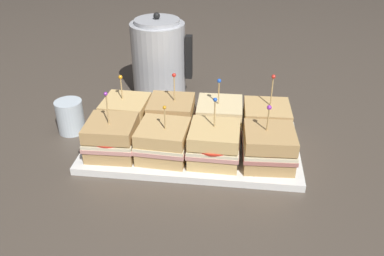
{
  "coord_description": "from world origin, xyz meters",
  "views": [
    {
      "loc": [
        0.1,
        -0.85,
        0.57
      ],
      "look_at": [
        0.0,
        0.0,
        0.06
      ],
      "focal_mm": 38.0,
      "sensor_mm": 36.0,
      "label": 1
    }
  ],
  "objects_px": {
    "sandwich_front_far_left": "(112,138)",
    "drinking_glass": "(70,117)",
    "sandwich_back_far_right": "(266,121)",
    "sandwich_front_center_left": "(163,141)",
    "serving_platter": "(192,146)",
    "sandwich_back_center_right": "(219,118)",
    "kettle_steel": "(159,58)",
    "sandwich_back_far_left": "(126,114)",
    "sandwich_back_center_left": "(171,115)",
    "sandwich_front_far_right": "(269,147)",
    "sandwich_front_center_right": "(214,144)"
  },
  "relations": [
    {
      "from": "kettle_steel",
      "to": "sandwich_back_center_right",
      "type": "bearing_deg",
      "value": -51.47
    },
    {
      "from": "sandwich_front_far_right",
      "to": "drinking_glass",
      "type": "height_order",
      "value": "sandwich_front_far_right"
    },
    {
      "from": "serving_platter",
      "to": "sandwich_front_center_right",
      "type": "distance_m",
      "value": 0.1
    },
    {
      "from": "sandwich_front_far_left",
      "to": "kettle_steel",
      "type": "height_order",
      "value": "kettle_steel"
    },
    {
      "from": "sandwich_back_center_right",
      "to": "drinking_glass",
      "type": "distance_m",
      "value": 0.4
    },
    {
      "from": "sandwich_front_center_left",
      "to": "sandwich_back_center_left",
      "type": "relative_size",
      "value": 0.87
    },
    {
      "from": "sandwich_front_far_right",
      "to": "sandwich_back_far_right",
      "type": "height_order",
      "value": "sandwich_back_far_right"
    },
    {
      "from": "kettle_steel",
      "to": "sandwich_back_far_left",
      "type": "bearing_deg",
      "value": -98.59
    },
    {
      "from": "serving_platter",
      "to": "sandwich_front_far_left",
      "type": "bearing_deg",
      "value": -160.91
    },
    {
      "from": "sandwich_back_far_left",
      "to": "drinking_glass",
      "type": "xyz_separation_m",
      "value": [
        -0.15,
        -0.01,
        -0.01
      ]
    },
    {
      "from": "serving_platter",
      "to": "sandwich_back_far_right",
      "type": "xyz_separation_m",
      "value": [
        0.18,
        0.06,
        0.05
      ]
    },
    {
      "from": "sandwich_front_center_left",
      "to": "sandwich_back_center_right",
      "type": "bearing_deg",
      "value": 45.4
    },
    {
      "from": "sandwich_front_far_left",
      "to": "drinking_glass",
      "type": "distance_m",
      "value": 0.19
    },
    {
      "from": "sandwich_back_far_right",
      "to": "kettle_steel",
      "type": "distance_m",
      "value": 0.42
    },
    {
      "from": "sandwich_front_center_right",
      "to": "sandwich_back_far_right",
      "type": "distance_m",
      "value": 0.18
    },
    {
      "from": "serving_platter",
      "to": "sandwich_front_center_left",
      "type": "xyz_separation_m",
      "value": [
        -0.06,
        -0.06,
        0.05
      ]
    },
    {
      "from": "serving_platter",
      "to": "sandwich_back_center_left",
      "type": "relative_size",
      "value": 3.3
    },
    {
      "from": "serving_platter",
      "to": "drinking_glass",
      "type": "xyz_separation_m",
      "value": [
        -0.33,
        0.05,
        0.04
      ]
    },
    {
      "from": "sandwich_back_center_left",
      "to": "sandwich_back_far_right",
      "type": "bearing_deg",
      "value": -0.48
    },
    {
      "from": "sandwich_front_center_left",
      "to": "serving_platter",
      "type": "bearing_deg",
      "value": 46.02
    },
    {
      "from": "kettle_steel",
      "to": "sandwich_back_far_right",
      "type": "bearing_deg",
      "value": -38.75
    },
    {
      "from": "kettle_steel",
      "to": "drinking_glass",
      "type": "height_order",
      "value": "kettle_steel"
    },
    {
      "from": "sandwich_front_far_right",
      "to": "kettle_steel",
      "type": "bearing_deg",
      "value": 130.39
    },
    {
      "from": "sandwich_front_center_left",
      "to": "sandwich_front_far_right",
      "type": "height_order",
      "value": "sandwich_front_far_right"
    },
    {
      "from": "sandwich_front_center_right",
      "to": "sandwich_back_far_left",
      "type": "relative_size",
      "value": 1.07
    },
    {
      "from": "sandwich_back_center_right",
      "to": "sandwich_back_far_left",
      "type": "bearing_deg",
      "value": -179.4
    },
    {
      "from": "sandwich_back_far_left",
      "to": "kettle_steel",
      "type": "height_order",
      "value": "kettle_steel"
    },
    {
      "from": "drinking_glass",
      "to": "sandwich_back_center_left",
      "type": "bearing_deg",
      "value": 2.53
    },
    {
      "from": "sandwich_front_center_left",
      "to": "sandwich_back_far_right",
      "type": "bearing_deg",
      "value": 26.85
    },
    {
      "from": "serving_platter",
      "to": "sandwich_front_far_left",
      "type": "xyz_separation_m",
      "value": [
        -0.18,
        -0.06,
        0.05
      ]
    },
    {
      "from": "sandwich_back_far_right",
      "to": "sandwich_front_center_left",
      "type": "bearing_deg",
      "value": -153.15
    },
    {
      "from": "sandwich_front_far_right",
      "to": "kettle_steel",
      "type": "relative_size",
      "value": 0.58
    },
    {
      "from": "sandwich_front_far_left",
      "to": "sandwich_front_center_right",
      "type": "xyz_separation_m",
      "value": [
        0.24,
        -0.0,
        0.0
      ]
    },
    {
      "from": "serving_platter",
      "to": "sandwich_back_center_right",
      "type": "height_order",
      "value": "sandwich_back_center_right"
    },
    {
      "from": "serving_platter",
      "to": "sandwich_back_far_left",
      "type": "distance_m",
      "value": 0.2
    },
    {
      "from": "serving_platter",
      "to": "sandwich_front_center_left",
      "type": "height_order",
      "value": "sandwich_front_center_left"
    },
    {
      "from": "sandwich_back_far_left",
      "to": "sandwich_back_center_left",
      "type": "bearing_deg",
      "value": 1.05
    },
    {
      "from": "sandwich_front_far_left",
      "to": "sandwich_front_center_right",
      "type": "height_order",
      "value": "sandwich_front_far_left"
    },
    {
      "from": "serving_platter",
      "to": "sandwich_front_far_right",
      "type": "relative_size",
      "value": 3.56
    },
    {
      "from": "sandwich_back_far_right",
      "to": "serving_platter",
      "type": "bearing_deg",
      "value": -161.66
    },
    {
      "from": "sandwich_front_center_right",
      "to": "sandwich_front_far_right",
      "type": "relative_size",
      "value": 1.06
    },
    {
      "from": "serving_platter",
      "to": "sandwich_back_far_left",
      "type": "bearing_deg",
      "value": 161.63
    },
    {
      "from": "sandwich_front_far_left",
      "to": "sandwich_front_center_left",
      "type": "distance_m",
      "value": 0.12
    },
    {
      "from": "sandwich_front_far_left",
      "to": "drinking_glass",
      "type": "bearing_deg",
      "value": 142.75
    },
    {
      "from": "sandwich_back_far_left",
      "to": "drinking_glass",
      "type": "bearing_deg",
      "value": -176.3
    },
    {
      "from": "sandwich_front_far_left",
      "to": "sandwich_front_center_right",
      "type": "distance_m",
      "value": 0.24
    },
    {
      "from": "serving_platter",
      "to": "sandwich_back_center_right",
      "type": "distance_m",
      "value": 0.1
    },
    {
      "from": "sandwich_back_center_left",
      "to": "kettle_steel",
      "type": "xyz_separation_m",
      "value": [
        -0.08,
        0.26,
        0.06
      ]
    },
    {
      "from": "kettle_steel",
      "to": "sandwich_back_center_left",
      "type": "bearing_deg",
      "value": -72.7
    },
    {
      "from": "sandwich_front_center_left",
      "to": "sandwich_front_far_right",
      "type": "bearing_deg",
      "value": 0.05
    }
  ]
}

